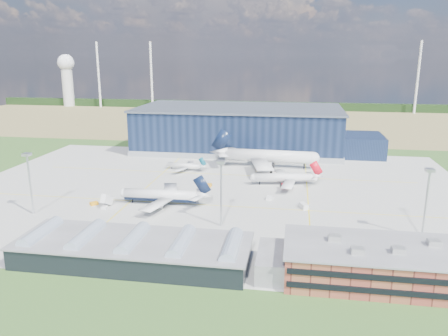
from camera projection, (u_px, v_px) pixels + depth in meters
ground at (209, 197)px, 179.58m from camera, size 600.00×600.00×0.00m
apron at (214, 190)px, 189.12m from camera, size 220.00×160.00×0.08m
farmland at (257, 120)px, 389.67m from camera, size 600.00×220.00×0.01m
treeline at (264, 106)px, 465.06m from camera, size 600.00×8.00×8.00m
horizon_dressing at (91, 76)px, 481.88m from camera, size 440.20×18.00×70.00m
hangar at (244, 131)px, 266.74m from camera, size 145.00×62.00×26.10m
ops_building at (373, 263)px, 112.50m from camera, size 46.00×23.00×10.90m
glass_concourse at (146, 250)px, 122.36m from camera, size 78.00×23.00×8.60m
light_mast_west at (29, 174)px, 156.38m from camera, size 2.60×2.60×23.00m
light_mast_center at (221, 183)px, 145.48m from camera, size 2.60×2.60×23.00m
light_mast_east at (427, 192)px, 135.35m from camera, size 2.60×2.60×23.00m
airliner_navy at (161, 189)px, 169.21m from camera, size 37.93×37.13×12.20m
airliner_red at (283, 173)px, 194.65m from camera, size 38.33×37.74×10.87m
airliner_widebody at (269, 150)px, 224.19m from camera, size 59.98×58.79×18.75m
airliner_regional at (184, 163)px, 220.10m from camera, size 25.58×25.17×7.33m
gse_tug_a at (209, 186)px, 192.97m from camera, size 2.17×3.30×1.31m
gse_tug_b at (94, 203)px, 169.80m from camera, size 3.39×3.47×1.26m
gse_van_a at (168, 197)px, 176.54m from camera, size 5.42×3.70×2.17m
gse_cart_a at (269, 198)px, 176.03m from camera, size 2.63×3.60×1.45m
gse_van_b at (304, 206)px, 165.76m from camera, size 3.70×4.96×2.07m
gse_cart_b at (259, 178)px, 205.45m from camera, size 2.91×2.16×1.16m
airstair at (107, 202)px, 167.80m from camera, size 2.96×5.70×3.48m
car_a at (421, 244)px, 133.52m from camera, size 3.35×1.86×1.08m
car_b at (126, 240)px, 136.25m from camera, size 4.09×1.76×1.31m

